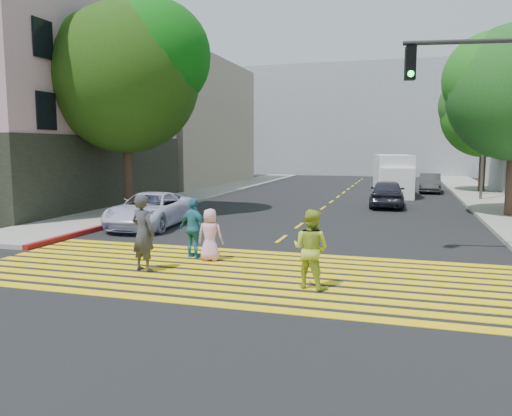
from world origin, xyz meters
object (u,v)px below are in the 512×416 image
at_px(pedestrian_child, 210,235).
at_px(white_van, 393,177).
at_px(dark_car_near, 387,193).
at_px(dark_car_parked, 430,183).
at_px(tree_right_far, 487,109).
at_px(silver_car, 392,179).
at_px(white_sedan, 150,210).
at_px(pedestrian_extra, 194,228).
at_px(pedestrian_man, 143,233).
at_px(pedestrian_woman, 311,249).
at_px(tree_left, 127,71).

height_order(pedestrian_child, white_van, white_van).
relative_size(pedestrian_child, dark_car_near, 0.34).
relative_size(dark_car_parked, white_van, 0.69).
relative_size(tree_right_far, silver_car, 1.74).
relative_size(pedestrian_child, white_sedan, 0.30).
height_order(pedestrian_extra, white_sedan, pedestrian_extra).
relative_size(pedestrian_extra, white_van, 0.30).
xyz_separation_m(pedestrian_man, dark_car_near, (5.34, 15.53, -0.24)).
relative_size(tree_right_far, pedestrian_woman, 4.71).
bearing_deg(pedestrian_man, pedestrian_child, -110.86).
bearing_deg(pedestrian_woman, pedestrian_extra, -12.49).
bearing_deg(white_sedan, pedestrian_extra, -54.05).
relative_size(pedestrian_child, white_van, 0.25).
bearing_deg(pedestrian_man, dark_car_near, -91.99).
bearing_deg(tree_right_far, pedestrian_man, -113.92).
distance_m(pedestrian_man, pedestrian_woman, 4.26).
bearing_deg(white_sedan, pedestrian_child, -51.44).
height_order(pedestrian_child, dark_car_parked, pedestrian_child).
bearing_deg(dark_car_parked, pedestrian_woman, -96.43).
bearing_deg(pedestrian_man, silver_car, -83.90).
xyz_separation_m(dark_car_near, dark_car_parked, (2.51, 9.44, -0.08)).
xyz_separation_m(tree_right_far, pedestrian_child, (-10.01, -23.71, -4.80)).
bearing_deg(dark_car_near, pedestrian_extra, 69.96).
height_order(pedestrian_extra, white_van, white_van).
bearing_deg(dark_car_parked, tree_left, -130.08).
distance_m(silver_car, dark_car_parked, 3.65).
height_order(pedestrian_child, silver_car, pedestrian_child).
distance_m(pedestrian_man, pedestrian_extra, 1.84).
bearing_deg(white_sedan, tree_right_far, 48.81).
bearing_deg(silver_car, white_van, 95.43).
bearing_deg(pedestrian_child, tree_left, -52.20).
distance_m(white_sedan, dark_car_parked, 21.74).
xyz_separation_m(pedestrian_man, white_van, (5.49, 21.62, 0.26)).
relative_size(dark_car_near, silver_car, 0.90).
distance_m(dark_car_parked, white_van, 4.14).
relative_size(tree_left, tree_right_far, 1.17).
xyz_separation_m(pedestrian_man, pedestrian_child, (1.17, 1.51, -0.24)).
bearing_deg(pedestrian_man, dark_car_parked, -90.46).
distance_m(pedestrian_woman, dark_car_parked, 25.55).
height_order(pedestrian_woman, pedestrian_child, pedestrian_woman).
relative_size(silver_car, white_van, 0.83).
height_order(white_sedan, silver_car, silver_car).
distance_m(pedestrian_man, pedestrian_child, 1.93).
bearing_deg(tree_left, pedestrian_man, -58.07).
xyz_separation_m(tree_right_far, dark_car_parked, (-3.34, -0.24, -4.88)).
bearing_deg(white_sedan, pedestrian_man, -67.03).
bearing_deg(tree_right_far, pedestrian_extra, -114.24).
bearing_deg(white_van, silver_car, 84.76).
xyz_separation_m(pedestrian_child, white_sedan, (-4.36, 4.74, -0.05)).
relative_size(tree_left, pedestrian_child, 6.72).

